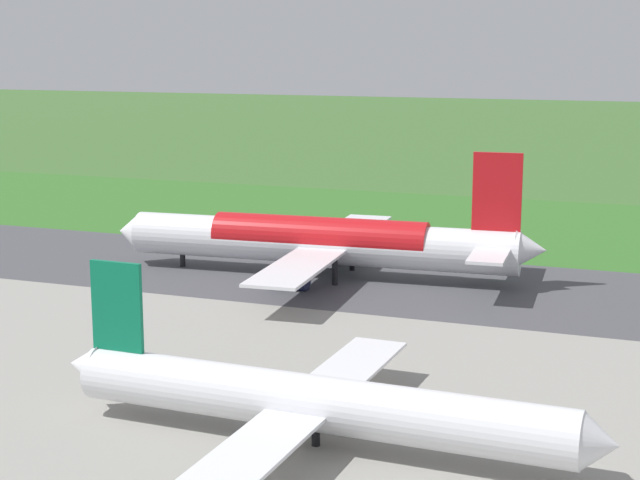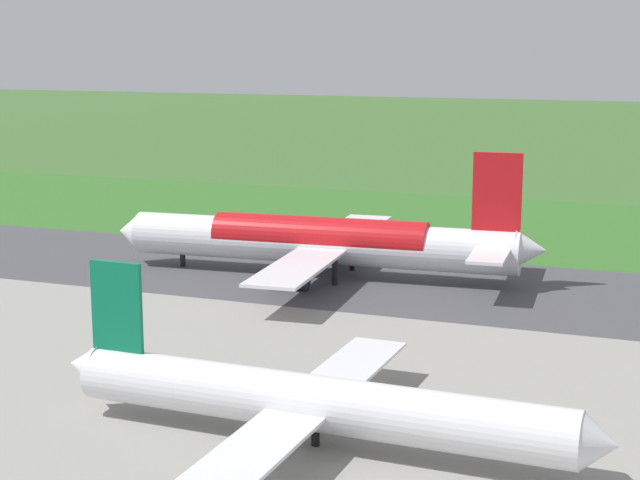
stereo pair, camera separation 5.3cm
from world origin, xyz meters
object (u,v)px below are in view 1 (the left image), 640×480
(airliner_main, at_px, (323,241))
(no_stopping_sign, at_px, (504,228))
(airliner_parked_mid, at_px, (313,402))
(traffic_cone_orange, at_px, (468,237))

(airliner_main, height_order, no_stopping_sign, airliner_main)
(airliner_parked_mid, bearing_deg, traffic_cone_orange, -85.47)
(airliner_parked_mid, xyz_separation_m, no_stopping_sign, (1.55, -81.61, -1.75))
(airliner_main, distance_m, airliner_parked_mid, 52.39)
(no_stopping_sign, relative_size, traffic_cone_orange, 4.69)
(airliner_main, height_order, traffic_cone_orange, airliner_main)
(no_stopping_sign, xyz_separation_m, traffic_cone_orange, (4.74, 2.30, -1.26))
(airliner_main, bearing_deg, traffic_cone_orange, -110.74)
(traffic_cone_orange, bearing_deg, airliner_parked_mid, 94.53)
(airliner_main, relative_size, traffic_cone_orange, 98.45)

